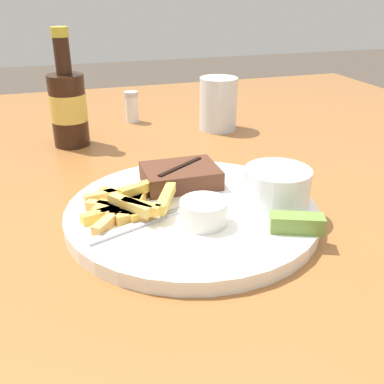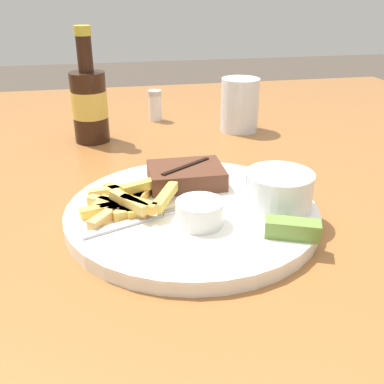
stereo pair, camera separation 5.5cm
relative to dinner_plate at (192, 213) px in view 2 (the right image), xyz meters
The scene contains 11 objects.
dining_table 0.06m from the dinner_plate, ahead, with size 1.50×1.63×0.75m.
dinner_plate is the anchor object (origin of this frame).
steak_portion 0.07m from the dinner_plate, 85.47° to the left, with size 0.10×0.08×0.03m.
fries_pile 0.08m from the dinner_plate, behind, with size 0.13×0.11×0.02m.
coleslaw_cup 0.11m from the dinner_plate, 13.53° to the right, with size 0.08×0.08×0.05m.
dipping_sauce_cup 0.05m from the dinner_plate, 89.13° to the right, with size 0.06×0.06×0.03m.
pickle_spear 0.13m from the dinner_plate, 45.04° to the right, with size 0.06×0.04×0.02m.
fork_utensil 0.08m from the dinner_plate, 158.75° to the right, with size 0.13×0.06×0.00m.
beer_bottle 0.37m from the dinner_plate, 109.92° to the left, with size 0.07×0.07×0.21m.
drinking_glass 0.39m from the dinner_plate, 64.63° to the left, with size 0.08×0.08×0.10m.
salt_shaker 0.46m from the dinner_plate, 88.76° to the left, with size 0.03×0.03×0.07m.
Camera 2 is at (-0.10, -0.49, 1.02)m, focal length 42.00 mm.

